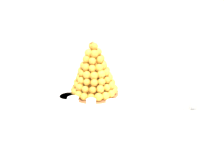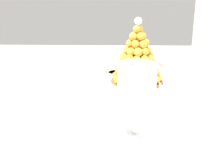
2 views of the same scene
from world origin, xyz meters
name	(u,v)px [view 1 (image 1 of 2)]	position (x,y,z in m)	size (l,w,h in m)	color
buffet_table	(127,129)	(0.00, 0.00, 0.66)	(1.43, 0.83, 0.78)	brown
serving_tray	(99,102)	(-0.16, 0.02, 0.79)	(0.56, 0.41, 0.02)	white
croquembouche	(94,72)	(-0.21, 0.11, 0.92)	(0.27, 0.27, 0.33)	brown
dessert_cup_left	(55,101)	(-0.36, -0.08, 0.81)	(0.05, 0.05, 0.05)	silver
dessert_cup_mid_left	(73,103)	(-0.26, -0.08, 0.81)	(0.06, 0.06, 0.05)	silver
dessert_cup_centre	(91,105)	(-0.17, -0.08, 0.81)	(0.05, 0.05, 0.05)	silver
dessert_cup_mid_right	(112,107)	(-0.06, -0.07, 0.82)	(0.06, 0.06, 0.06)	silver
dessert_cup_right	(133,110)	(0.04, -0.07, 0.82)	(0.05, 0.05, 0.06)	silver
creme_brulee_ramekin	(69,97)	(-0.33, 0.00, 0.80)	(0.10, 0.10, 0.02)	white
macaron_goblet	(195,81)	(0.32, 0.07, 0.94)	(0.12, 0.12, 0.25)	white
wine_glass	(103,68)	(-0.20, 0.25, 0.90)	(0.06, 0.06, 0.15)	silver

